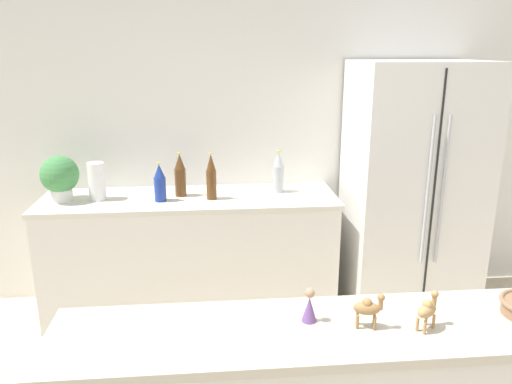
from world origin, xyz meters
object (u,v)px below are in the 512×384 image
at_px(refrigerator, 412,190).
at_px(wise_man_figurine_crimson, 309,307).
at_px(back_bottle_2, 180,175).
at_px(camel_figurine_second, 368,308).
at_px(back_bottle_3, 211,177).
at_px(back_bottle_0, 278,172).
at_px(paper_towel_roll, 97,181).
at_px(camel_figurine, 428,309).
at_px(potted_plant, 60,176).
at_px(back_bottle_1, 160,183).

xyz_separation_m(refrigerator, wise_man_figurine_crimson, (-1.10, -1.75, 0.08)).
bearing_deg(back_bottle_2, wise_man_figurine_crimson, -72.99).
bearing_deg(refrigerator, camel_figurine_second, -116.52).
distance_m(refrigerator, back_bottle_3, 1.45).
bearing_deg(back_bottle_0, wise_man_figurine_crimson, -94.33).
bearing_deg(back_bottle_0, back_bottle_3, -164.69).
xyz_separation_m(back_bottle_2, wise_man_figurine_crimson, (0.56, -1.84, -0.04)).
xyz_separation_m(paper_towel_roll, back_bottle_0, (1.27, 0.08, 0.01)).
distance_m(back_bottle_2, camel_figurine, 2.16).
height_order(potted_plant, back_bottle_2, potted_plant).
relative_size(paper_towel_roll, back_bottle_3, 0.80).
distance_m(refrigerator, back_bottle_2, 1.67).
xyz_separation_m(back_bottle_3, camel_figurine, (0.75, -1.83, -0.03)).
bearing_deg(back_bottle_3, camel_figurine, -67.77).
relative_size(back_bottle_3, camel_figurine_second, 2.41).
distance_m(refrigerator, back_bottle_0, 0.98).
height_order(paper_towel_roll, back_bottle_2, back_bottle_2).
height_order(paper_towel_roll, wise_man_figurine_crimson, paper_towel_roll).
height_order(paper_towel_roll, back_bottle_0, back_bottle_0).
distance_m(potted_plant, wise_man_figurine_crimson, 2.26).
height_order(back_bottle_0, back_bottle_3, back_bottle_3).
height_order(back_bottle_0, back_bottle_1, back_bottle_0).
bearing_deg(camel_figurine, paper_towel_roll, 129.09).
relative_size(back_bottle_3, wise_man_figurine_crimson, 2.51).
height_order(back_bottle_1, camel_figurine_second, back_bottle_1).
distance_m(back_bottle_2, camel_figurine_second, 2.05).
distance_m(back_bottle_0, back_bottle_1, 0.85).
bearing_deg(camel_figurine, wise_man_figurine_crimson, 167.28).
xyz_separation_m(refrigerator, back_bottle_3, (-1.45, -0.01, 0.13)).
height_order(refrigerator, camel_figurine, refrigerator).
xyz_separation_m(refrigerator, camel_figurine_second, (-0.90, -1.81, 0.10)).
bearing_deg(wise_man_figurine_crimson, back_bottle_1, 111.94).
height_order(refrigerator, potted_plant, refrigerator).
bearing_deg(camel_figurine_second, refrigerator, 63.48).
bearing_deg(camel_figurine, potted_plant, 133.34).
height_order(back_bottle_1, back_bottle_2, back_bottle_2).
height_order(paper_towel_roll, back_bottle_1, back_bottle_1).
height_order(paper_towel_roll, camel_figurine_second, paper_towel_roll).
height_order(potted_plant, camel_figurine, potted_plant).
relative_size(camel_figurine, wise_man_figurine_crimson, 1.04).
distance_m(refrigerator, paper_towel_roll, 2.24).
distance_m(potted_plant, back_bottle_3, 1.03).
bearing_deg(back_bottle_3, refrigerator, 0.25).
height_order(camel_figurine, camel_figurine_second, same).
xyz_separation_m(camel_figurine_second, wise_man_figurine_crimson, (-0.20, 0.06, -0.02)).
bearing_deg(back_bottle_2, camel_figurine, -63.38).
bearing_deg(back_bottle_3, paper_towel_roll, 175.91).
bearing_deg(back_bottle_0, refrigerator, -7.52).
distance_m(paper_towel_roll, camel_figurine_second, 2.29).
xyz_separation_m(camel_figurine, wise_man_figurine_crimson, (-0.40, 0.09, -0.02)).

